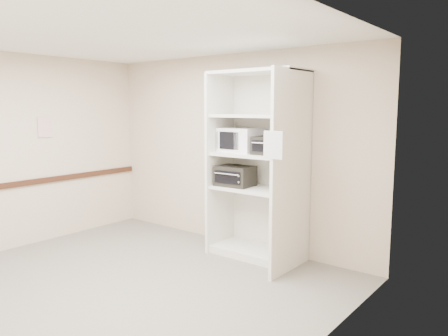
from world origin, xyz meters
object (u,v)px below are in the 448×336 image
Objects in this scene: shelving_unit at (260,172)px; microwave at (241,140)px; toaster_oven_upper at (270,146)px; toaster_oven_lower at (235,176)px.

microwave is (-0.34, 0.05, 0.40)m from shelving_unit.
shelving_unit is 6.16× the size of toaster_oven_upper.
shelving_unit reaches higher than toaster_oven_upper.
shelving_unit reaches higher than toaster_oven_lower.
microwave is 0.49m from toaster_oven_lower.
shelving_unit reaches higher than microwave.
microwave is at bearing 71.69° from toaster_oven_lower.
toaster_oven_upper reaches higher than toaster_oven_lower.
toaster_oven_lower is at bearing -172.21° from shelving_unit.
toaster_oven_lower is (-0.52, -0.02, -0.43)m from toaster_oven_upper.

